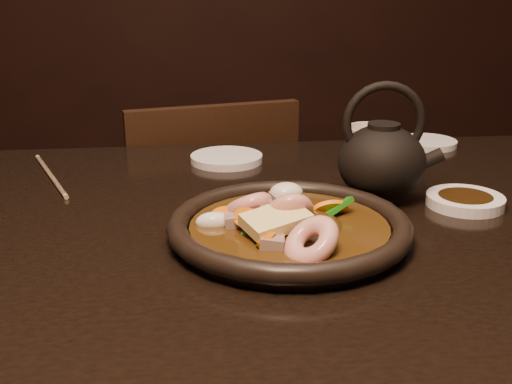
{
  "coord_description": "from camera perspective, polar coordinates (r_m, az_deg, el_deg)",
  "views": [
    {
      "loc": [
        -0.13,
        -0.79,
        1.07
      ],
      "look_at": [
        -0.04,
        0.01,
        0.8
      ],
      "focal_mm": 45.0,
      "sensor_mm": 36.0,
      "label": 1
    }
  ],
  "objects": [
    {
      "name": "chopsticks",
      "position": [
        1.12,
        -17.79,
        1.44
      ],
      "size": [
        0.1,
        0.24,
        0.01
      ],
      "rotation": [
        0.0,
        0.0,
        0.36
      ],
      "color": "tan",
      "rests_on": "table"
    },
    {
      "name": "stirfry",
      "position": [
        0.81,
        2.37,
        -2.7
      ],
      "size": [
        0.21,
        0.23,
        0.07
      ],
      "color": "#352009",
      "rests_on": "plate"
    },
    {
      "name": "saucer_left",
      "position": [
        1.16,
        -2.64,
        3.01
      ],
      "size": [
        0.13,
        0.13,
        0.01
      ],
      "primitive_type": "cylinder",
      "color": "white",
      "rests_on": "table"
    },
    {
      "name": "table",
      "position": [
        0.89,
        2.52,
        -7.73
      ],
      "size": [
        1.6,
        0.9,
        0.75
      ],
      "color": "black",
      "rests_on": "floor"
    },
    {
      "name": "plate",
      "position": [
        0.82,
        2.97,
        -3.22
      ],
      "size": [
        0.31,
        0.31,
        0.03
      ],
      "color": "black",
      "rests_on": "table"
    },
    {
      "name": "saucer_right",
      "position": [
        1.31,
        14.95,
        4.27
      ],
      "size": [
        0.12,
        0.12,
        0.01
      ],
      "primitive_type": "cylinder",
      "color": "white",
      "rests_on": "table"
    },
    {
      "name": "soy_dish",
      "position": [
        0.98,
        18.09,
        -0.74
      ],
      "size": [
        0.11,
        0.11,
        0.02
      ],
      "primitive_type": "cylinder",
      "color": "white",
      "rests_on": "table"
    },
    {
      "name": "chair",
      "position": [
        1.54,
        -4.58,
        -5.23
      ],
      "size": [
        0.46,
        0.46,
        0.82
      ],
      "rotation": [
        0.0,
        0.0,
        3.36
      ],
      "color": "black",
      "rests_on": "floor"
    },
    {
      "name": "tea_cup",
      "position": [
        1.13,
        10.01,
        4.08
      ],
      "size": [
        0.08,
        0.08,
        0.08
      ],
      "primitive_type": "imported",
      "rotation": [
        0.0,
        0.0,
        -0.06
      ],
      "color": "beige",
      "rests_on": "table"
    },
    {
      "name": "teapot",
      "position": [
        0.96,
        11.16,
        3.0
      ],
      "size": [
        0.16,
        0.13,
        0.17
      ],
      "rotation": [
        0.0,
        0.0,
        -0.1
      ],
      "color": "black",
      "rests_on": "table"
    }
  ]
}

